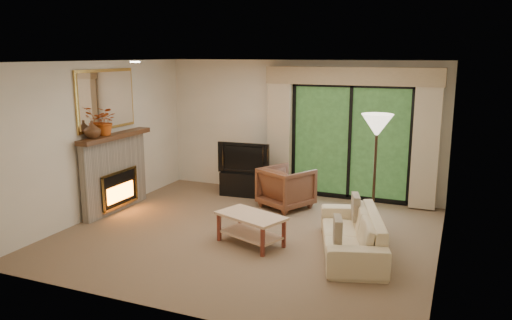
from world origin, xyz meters
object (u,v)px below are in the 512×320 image
at_px(coffee_table, 251,229).
at_px(sofa, 351,233).
at_px(media_console, 245,184).
at_px(armchair, 286,187).

bearing_deg(coffee_table, sofa, 30.73).
distance_m(media_console, sofa, 3.26).
bearing_deg(sofa, armchair, -154.07).
height_order(media_console, sofa, sofa).
height_order(sofa, coffee_table, sofa).
bearing_deg(coffee_table, armchair, 113.96).
distance_m(sofa, coffee_table, 1.43).
bearing_deg(sofa, coffee_table, -97.01).
bearing_deg(coffee_table, media_console, 136.18).
distance_m(media_console, armchair, 1.11).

